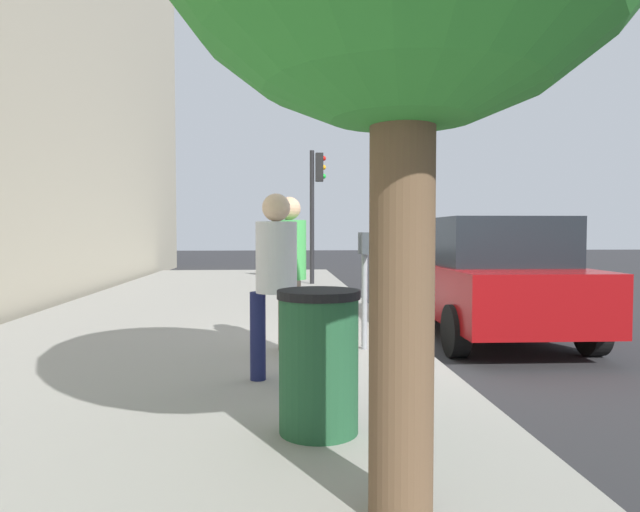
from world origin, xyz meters
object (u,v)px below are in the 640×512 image
at_px(pedestrian_at_meter, 289,261).
at_px(trash_bin, 319,361).
at_px(parked_sedan_near, 488,277).
at_px(traffic_signal, 316,194).
at_px(parking_meter, 365,265).
at_px(pedestrian_bystander, 276,271).

relative_size(pedestrian_at_meter, trash_bin, 1.80).
distance_m(parked_sedan_near, traffic_signal, 7.64).
bearing_deg(trash_bin, parking_meter, -14.96).
relative_size(parking_meter, parked_sedan_near, 0.32).
bearing_deg(trash_bin, parked_sedan_near, -33.28).
bearing_deg(traffic_signal, pedestrian_at_meter, 174.31).
bearing_deg(pedestrian_at_meter, trash_bin, -102.34).
bearing_deg(parking_meter, pedestrian_bystander, 143.32).
relative_size(parked_sedan_near, trash_bin, 4.39).
height_order(pedestrian_at_meter, traffic_signal, traffic_signal).
height_order(pedestrian_bystander, parked_sedan_near, pedestrian_bystander).
distance_m(parking_meter, traffic_signal, 8.78).
relative_size(traffic_signal, trash_bin, 3.56).
relative_size(pedestrian_at_meter, traffic_signal, 0.51).
distance_m(pedestrian_bystander, parked_sedan_near, 4.29).
distance_m(pedestrian_at_meter, parked_sedan_near, 3.44).
xyz_separation_m(pedestrian_bystander, traffic_signal, (10.07, -1.02, 1.38)).
distance_m(pedestrian_at_meter, trash_bin, 2.70).
relative_size(pedestrian_bystander, traffic_signal, 0.49).
bearing_deg(parking_meter, traffic_signal, 0.20).
relative_size(pedestrian_at_meter, parked_sedan_near, 0.41).
bearing_deg(pedestrian_bystander, parking_meter, -14.57).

